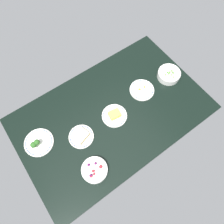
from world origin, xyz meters
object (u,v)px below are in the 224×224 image
(plate_broccoli, at_px, (38,143))
(bowl_berries, at_px, (95,170))
(plate_eggs, at_px, (142,90))
(bowl_peas, at_px, (169,75))
(plate_sandwich, at_px, (81,136))
(plate_cheese, at_px, (114,116))

(plate_broccoli, height_order, bowl_berries, plate_broccoli)
(plate_broccoli, xyz_separation_m, plate_eggs, (0.85, -0.09, -0.00))
(plate_broccoli, height_order, bowl_peas, plate_broccoli)
(plate_sandwich, bearing_deg, bowl_peas, 1.29)
(plate_sandwich, height_order, plate_broccoli, plate_broccoli)
(plate_broccoli, xyz_separation_m, bowl_peas, (1.10, -0.11, 0.02))
(plate_broccoli, distance_m, bowl_peas, 1.11)
(plate_broccoli, relative_size, bowl_berries, 1.19)
(plate_broccoli, bearing_deg, plate_eggs, -5.86)
(plate_broccoli, height_order, plate_eggs, plate_broccoli)
(plate_broccoli, bearing_deg, bowl_peas, -5.88)
(plate_sandwich, distance_m, plate_eggs, 0.58)
(plate_eggs, relative_size, bowl_peas, 1.07)
(plate_eggs, bearing_deg, bowl_berries, -155.15)
(plate_sandwich, height_order, plate_cheese, plate_cheese)
(plate_sandwich, distance_m, plate_broccoli, 0.29)
(plate_sandwich, relative_size, bowl_peas, 0.99)
(bowl_peas, xyz_separation_m, plate_cheese, (-0.56, -0.03, -0.02))
(bowl_berries, distance_m, plate_eggs, 0.70)
(plate_broccoli, relative_size, plate_cheese, 1.10)
(bowl_peas, relative_size, plate_cheese, 0.96)
(plate_cheese, bearing_deg, plate_eggs, 9.79)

